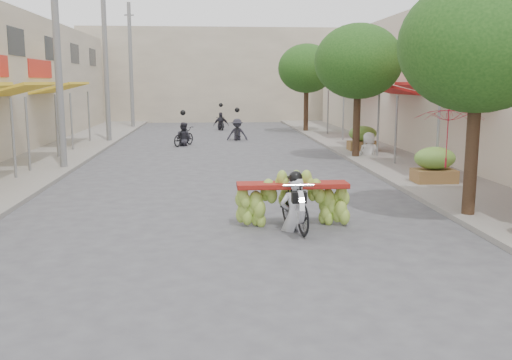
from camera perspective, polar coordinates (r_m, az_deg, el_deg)
The scene contains 18 objects.
ground at distance 8.56m, azimuth -2.26°, elevation -10.94°, with size 120.00×120.00×0.00m, color #525156.
sidewalk_left at distance 24.14m, azimuth -20.62°, elevation 2.12°, with size 4.00×60.00×0.12m, color gray.
sidewalk_right at distance 24.31m, azimuth 12.99°, elevation 2.55°, with size 4.00×60.00×0.12m, color gray.
far_building at distance 46.00m, azimuth -4.23°, elevation 10.38°, with size 20.00×6.00×7.00m, color #B6A890.
utility_pole_mid at distance 20.66m, azimuth -19.25°, elevation 12.04°, with size 0.60×0.24×8.00m.
utility_pole_far at distance 29.46m, azimuth -14.80°, elevation 11.44°, with size 0.60×0.24×8.00m.
utility_pole_back at distance 38.35m, azimuth -12.41°, elevation 11.08°, with size 0.60×0.24×8.00m.
street_tree_near at distance 13.30m, azimuth 21.38°, elevation 12.40°, with size 3.40×3.40×5.25m.
street_tree_mid at distance 22.74m, azimuth 10.20°, elevation 11.56°, with size 3.40×3.40×5.25m.
street_tree_far at distance 34.48m, azimuth 5.08°, elevation 11.03°, with size 3.40×3.40×5.25m.
produce_crate_mid at distance 17.42m, azimuth 17.43°, elevation 1.72°, with size 1.20×0.88×1.16m.
produce_crate_far at distance 24.97m, azimuth 10.61°, elevation 4.32°, with size 1.20×0.88×1.16m.
banana_motorbike at distance 11.84m, azimuth 3.82°, elevation -1.57°, with size 2.35×1.93×2.09m.
market_umbrella at distance 15.57m, azimuth 18.84°, elevation 6.97°, with size 2.10×2.10×1.60m.
pedestrian at distance 23.48m, azimuth 11.27°, elevation 4.72°, with size 0.96×0.65×1.80m.
bg_motorbike_a at distance 27.42m, azimuth -7.29°, elevation 4.96°, with size 1.27×1.68×1.95m.
bg_motorbike_b at distance 29.82m, azimuth -1.89°, elevation 5.66°, with size 1.09×1.57×1.95m.
bg_motorbike_c at distance 36.17m, azimuth -3.52°, elevation 6.32°, with size 1.01×1.46×1.95m.
Camera 1 is at (-0.30, -8.00, 3.03)m, focal length 40.00 mm.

